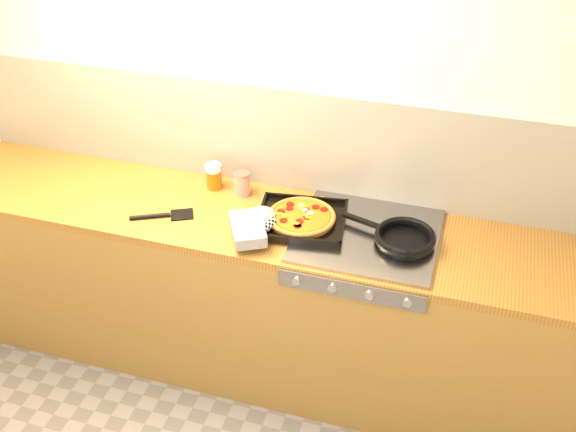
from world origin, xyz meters
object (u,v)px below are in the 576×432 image
(pizza_on_tray, at_px, (287,220))
(frying_pan, at_px, (404,238))
(tomato_can, at_px, (242,183))
(juice_glass, at_px, (214,176))

(pizza_on_tray, height_order, frying_pan, pizza_on_tray)
(frying_pan, height_order, tomato_can, tomato_can)
(pizza_on_tray, distance_m, tomato_can, 0.35)
(tomato_can, relative_size, juice_glass, 0.90)
(tomato_can, distance_m, juice_glass, 0.15)
(tomato_can, bearing_deg, frying_pan, -12.90)
(frying_pan, relative_size, juice_glass, 3.55)
(pizza_on_tray, relative_size, juice_glass, 4.09)
(pizza_on_tray, xyz_separation_m, frying_pan, (0.51, 0.02, -0.00))
(frying_pan, relative_size, tomato_can, 3.94)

